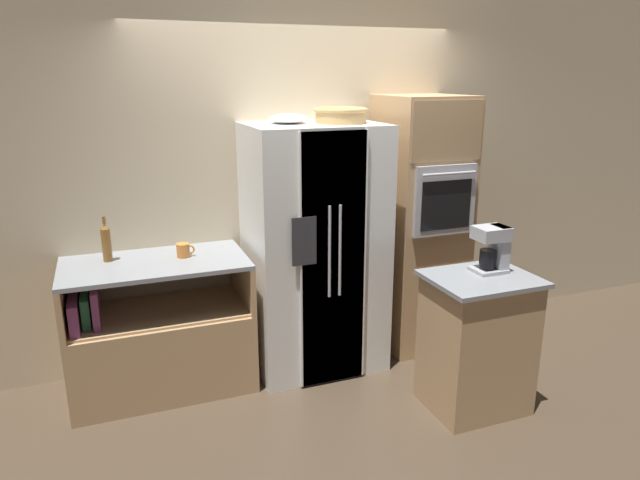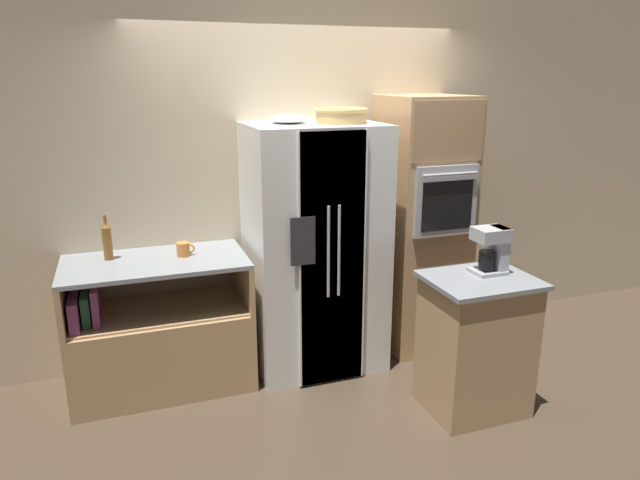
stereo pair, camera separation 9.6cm
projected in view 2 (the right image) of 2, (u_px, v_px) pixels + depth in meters
The scene contains 11 objects.
ground_plane at pixel (318, 361), 4.45m from camera, with size 20.00×20.00×0.00m, color #4C3D2D.
wall_back at pixel (300, 175), 4.44m from camera, with size 12.00×0.06×2.80m.
counter_left at pixel (160, 340), 4.03m from camera, with size 1.23×0.68×0.94m.
refrigerator at pixel (315, 249), 4.21m from camera, with size 0.95×0.77×1.82m.
wall_oven at pixel (422, 224), 4.52m from camera, with size 0.62×0.71×2.00m.
island_counter at pixel (475, 344), 3.71m from camera, with size 0.67×0.55×0.92m.
wicker_basket at pixel (341, 115), 3.96m from camera, with size 0.37×0.37×0.11m.
fruit_bowl at pixel (288, 118), 3.96m from camera, with size 0.28×0.28×0.07m.
bottle_tall at pixel (107, 241), 3.85m from camera, with size 0.06×0.06×0.31m.
mug at pixel (184, 249), 3.95m from camera, with size 0.12×0.09×0.10m.
coffee_maker at pixel (493, 248), 3.63m from camera, with size 0.21×0.17×0.30m.
Camera 2 is at (-1.33, -3.79, 2.15)m, focal length 32.00 mm.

